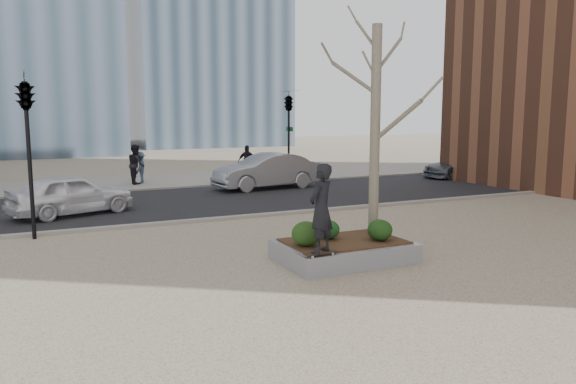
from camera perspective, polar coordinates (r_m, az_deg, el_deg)
name	(u,v)px	position (r m, az deg, el deg)	size (l,w,h in m)	color
ground	(306,266)	(12.82, 1.82, -7.49)	(120.00, 120.00, 0.00)	tan
street	(188,202)	(22.00, -10.14, -0.99)	(60.00, 8.00, 0.02)	black
far_sidewalk	(150,182)	(28.76, -13.82, 1.03)	(60.00, 6.00, 0.02)	gray
planter	(344,251)	(13.24, 5.70, -6.02)	(3.00, 2.00, 0.45)	gray
planter_mulch	(344,241)	(13.18, 5.71, -4.99)	(2.70, 1.70, 0.04)	#382314
sycamore_tree	(376,98)	(13.63, 8.91, 9.45)	(2.80, 2.80, 6.60)	gray
shrub_left	(306,234)	(12.53, 1.85, -4.25)	(0.65, 0.65, 0.55)	#183410
shrub_middle	(328,229)	(13.24, 4.11, -3.82)	(0.53, 0.53, 0.45)	#103314
shrub_right	(380,230)	(13.21, 9.32, -3.84)	(0.58, 0.58, 0.49)	#143410
skateboard	(321,254)	(11.90, 3.34, -6.31)	(0.78, 0.20, 0.07)	black
skateboarder	(321,208)	(11.70, 3.38, -1.67)	(0.69, 0.45, 1.88)	black
police_car	(71,194)	(20.17, -21.16, -0.24)	(1.63, 4.04, 1.38)	white
car_silver	(266,171)	(25.35, -2.23, 2.15)	(1.68, 4.81, 1.58)	#92959A
car_third	(461,166)	(31.04, 17.17, 2.59)	(1.75, 4.31, 1.25)	#555A62
pedestrian_a	(136,164)	(27.81, -15.17, 2.74)	(0.92, 0.72, 1.90)	black
pedestrian_b	(140,167)	(28.15, -14.78, 2.44)	(0.99, 0.57, 1.53)	#374A64
pedestrian_c	(247,162)	(29.56, -4.15, 3.11)	(0.99, 0.41, 1.70)	black
traffic_light_near	(29,157)	(16.63, -24.80, 3.24)	(0.60, 2.48, 4.50)	black
traffic_light_far	(289,136)	(28.35, 0.07, 5.71)	(0.60, 2.48, 4.50)	black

